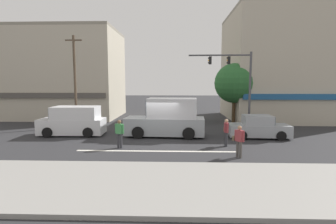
% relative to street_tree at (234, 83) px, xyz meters
% --- Properties ---
extents(ground_plane, '(120.00, 120.00, 0.00)m').
position_rel_street_tree_xyz_m(ground_plane, '(-6.46, -6.61, -3.77)').
color(ground_plane, '#2B2B2D').
extents(lane_marking_stripe, '(9.00, 0.24, 0.01)m').
position_rel_street_tree_xyz_m(lane_marking_stripe, '(-6.46, -10.11, -3.77)').
color(lane_marking_stripe, silver).
rests_on(lane_marking_stripe, ground).
extents(sidewalk_curb, '(40.00, 5.00, 0.16)m').
position_rel_street_tree_xyz_m(sidewalk_curb, '(-6.46, -15.11, -3.69)').
color(sidewalk_curb, gray).
rests_on(sidewalk_curb, ground).
extents(building_left_block, '(11.96, 8.34, 9.53)m').
position_rel_street_tree_xyz_m(building_left_block, '(-17.80, 4.48, 0.99)').
color(building_left_block, '#B7AD99').
rests_on(building_left_block, ground).
extents(building_right_corner, '(11.16, 10.34, 11.07)m').
position_rel_street_tree_xyz_m(building_right_corner, '(5.80, 3.86, 1.76)').
color(building_right_corner, '#B7AD99').
rests_on(building_right_corner, ground).
extents(street_tree, '(3.66, 3.66, 5.61)m').
position_rel_street_tree_xyz_m(street_tree, '(0.00, 0.00, 0.00)').
color(street_tree, '#4C3823').
rests_on(street_tree, ground).
extents(utility_pole_near_left, '(1.40, 0.22, 7.77)m').
position_rel_street_tree_xyz_m(utility_pole_near_left, '(-13.97, -2.32, 0.26)').
color(utility_pole_near_left, brown).
rests_on(utility_pole_near_left, ground).
extents(traffic_light_mast, '(4.89, 0.30, 6.20)m').
position_rel_street_tree_xyz_m(traffic_light_mast, '(-0.57, -3.72, 0.41)').
color(traffic_light_mast, '#47474C').
rests_on(traffic_light_mast, ground).
extents(van_approaching_near, '(4.65, 2.13, 2.11)m').
position_rel_street_tree_xyz_m(van_approaching_near, '(-12.86, -5.76, -2.76)').
color(van_approaching_near, silver).
rests_on(van_approaching_near, ground).
extents(box_truck_waiting_far, '(5.71, 2.49, 2.75)m').
position_rel_street_tree_xyz_m(box_truck_waiting_far, '(-5.96, -5.98, -2.52)').
color(box_truck_waiting_far, '#999EA3').
rests_on(box_truck_waiting_far, ground).
extents(van_crossing_center, '(2.30, 4.72, 2.11)m').
position_rel_street_tree_xyz_m(van_crossing_center, '(-5.10, 1.52, -2.76)').
color(van_crossing_center, '#1E6033').
rests_on(van_crossing_center, ground).
extents(sedan_parked_curbside, '(4.17, 2.03, 1.58)m').
position_rel_street_tree_xyz_m(sedan_parked_curbside, '(0.39, -6.27, -3.06)').
color(sedan_parked_curbside, '#999EA3').
rests_on(sedan_parked_curbside, ground).
extents(pedestrian_foreground_with_bag, '(0.55, 0.61, 1.67)m').
position_rel_street_tree_xyz_m(pedestrian_foreground_with_bag, '(-2.11, -11.23, -2.82)').
color(pedestrian_foreground_with_bag, '#4C4742').
rests_on(pedestrian_foreground_with_bag, ground).
extents(pedestrian_mid_crossing, '(0.29, 0.67, 1.67)m').
position_rel_street_tree_xyz_m(pedestrian_mid_crossing, '(-2.31, -8.81, -2.82)').
color(pedestrian_mid_crossing, '#333338').
rests_on(pedestrian_mid_crossing, ground).
extents(pedestrian_far_side, '(0.55, 0.30, 1.67)m').
position_rel_street_tree_xyz_m(pedestrian_far_side, '(-8.65, -9.47, -2.82)').
color(pedestrian_far_side, '#333338').
rests_on(pedestrian_far_side, ground).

